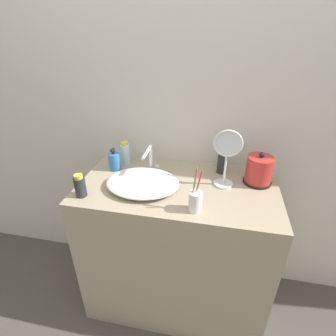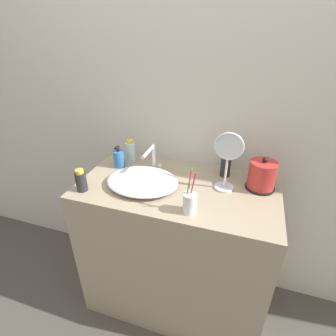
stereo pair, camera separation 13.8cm
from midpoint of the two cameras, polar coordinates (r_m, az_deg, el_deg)
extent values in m
plane|color=#47423D|center=(1.91, 1.11, -32.58)|extent=(12.00, 12.00, 0.00)
cube|color=beige|center=(1.54, 8.31, 14.28)|extent=(6.00, 0.04, 2.60)
cube|color=gray|center=(1.71, 4.23, -16.94)|extent=(1.07, 0.58, 0.92)
ellipsoid|color=silver|center=(1.40, -2.82, -2.91)|extent=(0.39, 0.31, 0.06)
cylinder|color=silver|center=(1.52, -0.51, 2.25)|extent=(0.02, 0.02, 0.17)
cylinder|color=silver|center=(1.42, -1.53, 3.56)|extent=(0.02, 0.16, 0.02)
cylinder|color=silver|center=(1.54, 0.74, -0.03)|extent=(0.02, 0.02, 0.04)
cylinder|color=black|center=(1.50, 21.86, -3.96)|extent=(0.15, 0.15, 0.01)
cylinder|color=#B22D28|center=(1.46, 22.36, -1.60)|extent=(0.14, 0.14, 0.16)
sphere|color=black|center=(1.42, 23.04, 1.59)|extent=(0.03, 0.03, 0.03)
cylinder|color=silver|center=(1.21, 8.02, -7.71)|extent=(0.06, 0.06, 0.10)
cylinder|color=#E5333F|center=(1.17, 8.67, -4.45)|extent=(0.04, 0.03, 0.17)
cylinder|color=#E5333F|center=(1.17, 7.89, -4.49)|extent=(0.02, 0.03, 0.17)
cylinder|color=green|center=(1.17, 7.84, -4.31)|extent=(0.02, 0.04, 0.18)
cylinder|color=#28282D|center=(1.52, 15.08, 1.09)|extent=(0.06, 0.06, 0.17)
cylinder|color=white|center=(1.48, 15.55, 4.38)|extent=(0.02, 0.02, 0.02)
cube|color=white|center=(1.46, 15.62, 4.87)|extent=(0.01, 0.03, 0.01)
cylinder|color=#28282D|center=(1.40, -15.74, -2.95)|extent=(0.06, 0.06, 0.10)
cylinder|color=gold|center=(1.37, -16.07, -0.79)|extent=(0.04, 0.04, 0.02)
cylinder|color=#3370B7|center=(1.59, -8.20, 1.91)|extent=(0.07, 0.07, 0.10)
cylinder|color=black|center=(1.57, -8.36, 3.97)|extent=(0.02, 0.02, 0.02)
cube|color=black|center=(1.55, -8.59, 4.40)|extent=(0.02, 0.04, 0.01)
cylinder|color=silver|center=(1.65, -5.75, 3.42)|extent=(0.06, 0.06, 0.12)
cylinder|color=gold|center=(1.62, -5.87, 5.70)|extent=(0.04, 0.04, 0.02)
cylinder|color=silver|center=(1.44, 14.79, -4.16)|extent=(0.10, 0.10, 0.01)
cylinder|color=silver|center=(1.39, 15.23, -1.15)|extent=(0.01, 0.01, 0.16)
torus|color=silver|center=(1.33, 16.06, 4.46)|extent=(0.15, 0.01, 0.15)
cylinder|color=silver|center=(1.33, 16.06, 4.46)|extent=(0.13, 0.00, 0.13)
camera|label=1|loc=(0.07, -87.14, 1.58)|focal=28.00mm
camera|label=2|loc=(0.07, 92.86, -1.58)|focal=28.00mm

